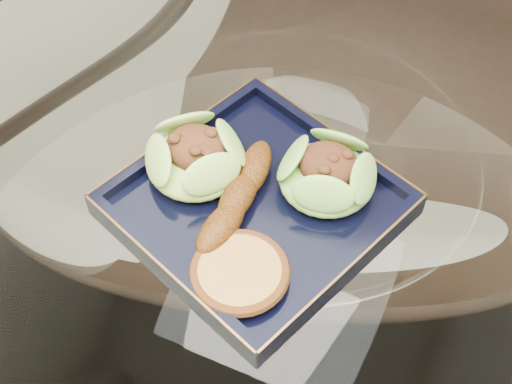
% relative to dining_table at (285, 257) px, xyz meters
% --- Properties ---
extents(dining_table, '(1.13, 1.13, 0.77)m').
position_rel_dining_table_xyz_m(dining_table, '(0.00, 0.00, 0.00)').
color(dining_table, white).
rests_on(dining_table, ground).
extents(dining_chair, '(0.55, 0.55, 1.04)m').
position_rel_dining_table_xyz_m(dining_chair, '(-0.04, 0.53, -0.02)').
color(dining_chair, black).
rests_on(dining_chair, ground).
extents(navy_plate, '(0.35, 0.35, 0.02)m').
position_rel_dining_table_xyz_m(navy_plate, '(-0.02, -0.06, 0.17)').
color(navy_plate, black).
rests_on(navy_plate, dining_table).
extents(lettuce_wrap_left, '(0.15, 0.15, 0.04)m').
position_rel_dining_table_xyz_m(lettuce_wrap_left, '(-0.10, -0.04, 0.20)').
color(lettuce_wrap_left, '#5D922A').
rests_on(lettuce_wrap_left, navy_plate).
extents(lettuce_wrap_right, '(0.14, 0.14, 0.04)m').
position_rel_dining_table_xyz_m(lettuce_wrap_right, '(0.05, -0.00, 0.20)').
color(lettuce_wrap_right, '#558D29').
rests_on(lettuce_wrap_right, navy_plate).
extents(roasted_plantain, '(0.03, 0.16, 0.03)m').
position_rel_dining_table_xyz_m(roasted_plantain, '(-0.03, -0.07, 0.20)').
color(roasted_plantain, '#65330A').
rests_on(roasted_plantain, navy_plate).
extents(crumb_patty, '(0.09, 0.09, 0.02)m').
position_rel_dining_table_xyz_m(crumb_patty, '(0.01, -0.15, 0.19)').
color(crumb_patty, '#B5883C').
rests_on(crumb_patty, navy_plate).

